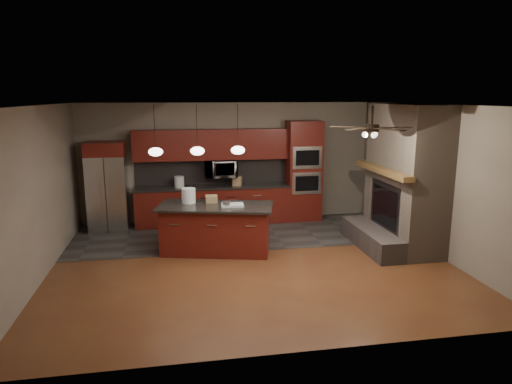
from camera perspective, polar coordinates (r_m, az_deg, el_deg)
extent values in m
plane|color=brown|center=(8.34, -0.46, -8.79)|extent=(7.00, 7.00, 0.00)
cube|color=white|center=(7.80, -0.50, 10.82)|extent=(7.00, 6.00, 0.02)
cube|color=gray|center=(10.88, -3.13, 3.72)|extent=(7.00, 0.02, 2.80)
cube|color=gray|center=(9.20, 21.56, 1.38)|extent=(0.02, 6.00, 2.80)
cube|color=gray|center=(8.15, -25.54, -0.23)|extent=(0.02, 6.00, 2.80)
cube|color=#363431|center=(10.02, -2.19, -5.17)|extent=(7.00, 2.40, 0.01)
cube|color=#796856|center=(9.34, 18.20, 1.77)|extent=(0.80, 2.00, 2.80)
cube|color=#504642|center=(9.33, 14.18, -5.59)|extent=(0.50, 2.00, 0.40)
cube|color=#2D2D30|center=(9.28, 15.90, -1.78)|extent=(0.05, 1.20, 0.95)
cube|color=black|center=(9.27, 15.76, -1.78)|extent=(0.02, 1.00, 0.75)
cube|color=brown|center=(9.09, 15.48, 2.63)|extent=(0.22, 2.10, 0.10)
cube|color=#54100F|center=(10.72, -5.39, -1.72)|extent=(3.55, 0.60, 0.86)
cube|color=black|center=(10.63, -5.44, 0.64)|extent=(3.59, 0.64, 0.04)
cube|color=black|center=(10.84, -5.60, 2.59)|extent=(3.55, 0.03, 0.60)
cube|color=#54100F|center=(10.60, -5.60, 5.92)|extent=(3.55, 0.35, 0.70)
cube|color=#54100F|center=(10.96, 5.95, 2.62)|extent=(0.80, 0.60, 2.38)
cube|color=silver|center=(10.71, 6.37, 1.09)|extent=(0.70, 0.03, 0.52)
cube|color=black|center=(10.69, 6.40, 1.07)|extent=(0.55, 0.02, 0.35)
cube|color=silver|center=(10.61, 6.44, 4.28)|extent=(0.70, 0.03, 0.52)
cube|color=black|center=(10.60, 6.47, 4.26)|extent=(0.55, 0.02, 0.35)
imported|color=silver|center=(10.62, -4.43, 2.96)|extent=(0.73, 0.41, 0.50)
cube|color=silver|center=(10.63, -18.01, -0.13)|extent=(0.84, 0.72, 1.67)
cube|color=#2D2D30|center=(10.28, -18.28, -0.55)|extent=(0.02, 0.02, 1.65)
cube|color=silver|center=(10.27, -18.86, -0.31)|extent=(0.03, 0.03, 0.84)
cube|color=silver|center=(10.24, -17.75, -0.27)|extent=(0.03, 0.03, 0.84)
cube|color=#54100F|center=(10.47, -18.36, 5.15)|extent=(0.84, 0.72, 0.30)
cube|color=#54100F|center=(8.79, -5.04, -4.71)|extent=(2.15, 1.30, 0.88)
cube|color=black|center=(8.67, -5.09, -1.80)|extent=(2.33, 1.48, 0.04)
cylinder|color=white|center=(8.89, -8.43, -0.45)|extent=(0.35, 0.35, 0.29)
cylinder|color=silver|center=(8.50, -3.68, -1.54)|extent=(0.22, 0.22, 0.11)
cube|color=silver|center=(8.58, -2.97, -1.63)|extent=(0.43, 0.32, 0.04)
cube|color=olive|center=(8.89, -5.59, -0.87)|extent=(0.22, 0.17, 0.14)
cylinder|color=silver|center=(10.57, -9.58, 1.27)|extent=(0.27, 0.27, 0.25)
cube|color=#A07953|center=(10.61, -2.35, 1.39)|extent=(0.24, 0.21, 0.22)
cylinder|color=black|center=(8.41, -12.57, 7.96)|extent=(0.01, 0.01, 0.78)
ellipsoid|color=white|center=(8.45, -12.44, 4.92)|extent=(0.26, 0.26, 0.16)
cylinder|color=black|center=(8.42, -7.42, 8.15)|extent=(0.01, 0.01, 0.78)
ellipsoid|color=white|center=(8.46, -7.34, 5.11)|extent=(0.26, 0.26, 0.16)
cylinder|color=black|center=(8.48, -2.30, 8.27)|extent=(0.01, 0.01, 0.78)
ellipsoid|color=white|center=(8.53, -2.28, 5.25)|extent=(0.26, 0.26, 0.16)
cylinder|color=black|center=(7.56, 14.32, 9.28)|extent=(0.04, 0.04, 0.30)
cylinder|color=black|center=(7.57, 14.24, 7.77)|extent=(0.24, 0.24, 0.12)
cube|color=black|center=(7.73, 16.83, 7.71)|extent=(0.60, 0.12, 0.01)
cube|color=black|center=(7.95, 13.95, 7.97)|extent=(0.30, 0.61, 0.01)
cube|color=black|center=(7.66, 11.44, 7.95)|extent=(0.56, 0.45, 0.01)
cube|color=black|center=(7.24, 12.73, 7.67)|extent=(0.56, 0.45, 0.01)
cube|color=black|center=(7.30, 16.26, 7.52)|extent=(0.30, 0.61, 0.01)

